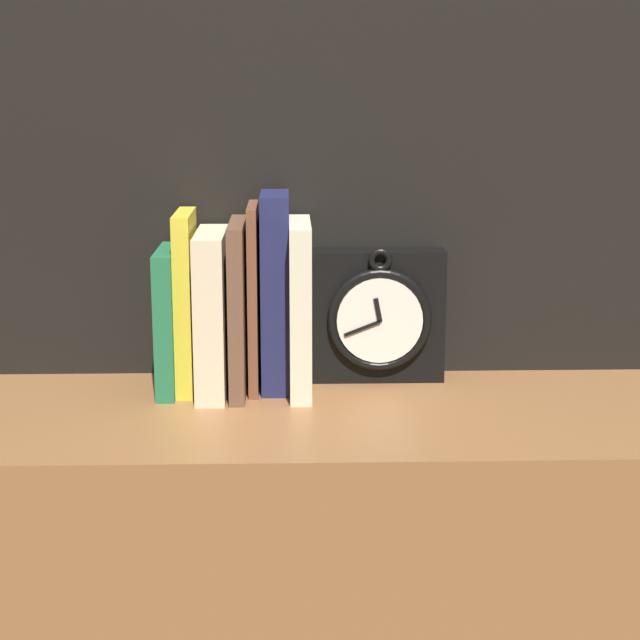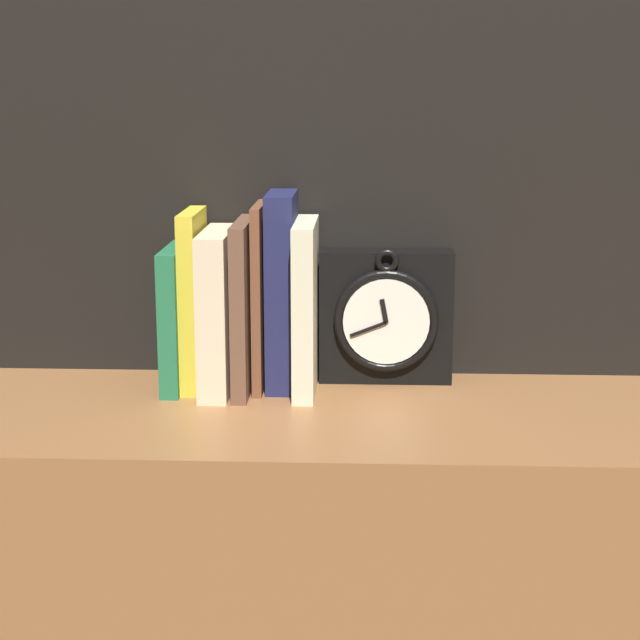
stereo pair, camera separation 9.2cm
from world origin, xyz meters
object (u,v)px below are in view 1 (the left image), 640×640
Objects in this scene: book_slot6_cream at (300,307)px; clock at (378,316)px; book_slot0_green at (168,320)px; book_slot5_navy at (275,291)px; book_slot3_brown at (238,308)px; book_slot4_brown at (254,298)px; book_slot1_yellow at (186,301)px; book_slot2_cream at (212,313)px.

clock is at bearing 23.42° from book_slot6_cream.
book_slot5_navy is at bearing 4.11° from book_slot0_green.
book_slot3_brown is at bearing -179.82° from book_slot6_cream.
book_slot4_brown reaches higher than book_slot3_brown.
clock is 0.26m from book_slot1_yellow.
book_slot2_cream is at bearing -177.91° from book_slot3_brown.
book_slot5_navy reaches higher than clock.
clock is at bearing 10.30° from book_slot4_brown.
book_slot6_cream reaches higher than book_slot2_cream.
book_slot6_cream is at bearing -2.93° from book_slot0_green.
book_slot6_cream is at bearing 0.75° from book_slot2_cream.
book_slot0_green is 0.77× the size of book_slot4_brown.
book_slot4_brown reaches higher than book_slot1_yellow.
book_slot0_green is 0.06m from book_slot2_cream.
clock is 0.83× the size of book_slot6_cream.
book_slot1_yellow is at bearing -178.13° from book_slot5_navy.
book_slot4_brown is (-0.16, -0.03, 0.03)m from clock.
book_slot3_brown is 0.87× the size of book_slot5_navy.
clock is 0.28m from book_slot0_green.
book_slot0_green is 0.73× the size of book_slot5_navy.
clock is at bearing 12.10° from book_slot2_cream.
book_slot5_navy is (0.12, 0.00, 0.01)m from book_slot1_yellow.
book_slot3_brown is 0.08m from book_slot6_cream.
book_slot2_cream is at bearing -166.03° from book_slot5_navy.
clock is 0.88× the size of book_slot2_cream.
book_slot0_green is 0.14m from book_slot5_navy.
book_slot5_navy is (0.03, 0.00, 0.01)m from book_slot4_brown.
book_slot3_brown is at bearing -166.14° from clock.
book_slot6_cream reaches higher than book_slot0_green.
book_slot3_brown reaches higher than book_slot0_green.
book_slot1_yellow is 0.07m from book_slot3_brown.
book_slot6_cream is at bearing -30.23° from book_slot5_navy.
book_slot0_green is 0.17m from book_slot6_cream.
book_slot6_cream is (0.06, -0.02, -0.01)m from book_slot4_brown.
book_slot1_yellow reaches higher than book_slot3_brown.
clock is 0.17m from book_slot4_brown.
clock is 0.19m from book_slot3_brown.
book_slot2_cream is 0.03m from book_slot3_brown.
book_slot5_navy reaches higher than book_slot1_yellow.
book_slot2_cream is at bearing -167.90° from clock.
book_slot4_brown is (0.09, 0.00, 0.00)m from book_slot1_yellow.
book_slot6_cream is (0.11, 0.00, 0.01)m from book_slot2_cream.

